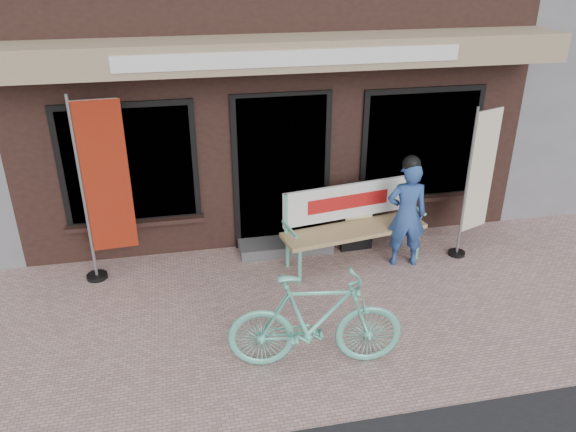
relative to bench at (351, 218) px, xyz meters
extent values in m
plane|color=tan|center=(-0.82, -1.34, -0.62)|extent=(70.00, 70.00, 0.00)
cube|color=black|center=(-0.82, 3.66, 1.18)|extent=(7.00, 6.00, 3.60)
cube|color=tan|center=(-0.82, 0.31, 2.13)|extent=(7.00, 0.80, 0.35)
cube|color=white|center=(-0.82, -0.10, 2.13)|extent=(4.00, 0.02, 0.18)
cube|color=black|center=(-0.82, 0.64, 0.48)|extent=(1.20, 0.06, 2.10)
cube|color=black|center=(-0.82, 0.63, 0.48)|extent=(1.35, 0.04, 2.20)
cube|color=black|center=(-2.82, 0.64, 0.73)|extent=(1.60, 0.06, 1.50)
cube|color=black|center=(1.18, 0.64, 0.73)|extent=(1.60, 0.06, 1.50)
cube|color=black|center=(-2.82, 0.63, 0.73)|extent=(1.75, 0.04, 1.65)
cube|color=black|center=(1.18, 0.63, 0.73)|extent=(1.75, 0.04, 1.65)
cube|color=black|center=(-2.82, 0.58, -0.07)|extent=(1.80, 0.18, 0.06)
cube|color=black|center=(1.18, 0.58, -0.07)|extent=(1.80, 0.18, 0.06)
cube|color=#59595B|center=(-0.82, 0.41, -0.55)|extent=(1.30, 0.45, 0.15)
cylinder|color=#67CAB0|center=(-0.80, -0.45, -0.39)|extent=(0.05, 0.05, 0.46)
cylinder|color=#67CAB0|center=(-0.87, -0.03, -0.39)|extent=(0.05, 0.05, 0.46)
cylinder|color=#67CAB0|center=(0.91, -0.18, -0.39)|extent=(0.05, 0.05, 0.46)
cylinder|color=#67CAB0|center=(0.84, 0.25, -0.39)|extent=(0.05, 0.05, 0.46)
cube|color=tan|center=(0.02, -0.10, -0.13)|extent=(2.00, 0.79, 0.05)
cylinder|color=#67CAB0|center=(-0.90, -0.03, 0.14)|extent=(0.05, 0.05, 0.60)
cylinder|color=#67CAB0|center=(0.86, 0.26, 0.14)|extent=(0.05, 0.05, 0.60)
cube|color=white|center=(-0.02, 0.13, 0.19)|extent=(1.83, 0.34, 0.49)
cube|color=#B21414|center=(-0.02, 0.11, 0.19)|extent=(1.16, 0.20, 0.20)
cylinder|color=#67CAB0|center=(-0.89, -0.25, 0.05)|extent=(0.12, 0.48, 0.04)
cylinder|color=#67CAB0|center=(0.93, 0.05, 0.05)|extent=(0.12, 0.48, 0.04)
imported|color=#2A4B92|center=(0.67, -0.25, 0.11)|extent=(0.58, 0.43, 1.45)
sphere|color=black|center=(0.67, -0.25, 0.81)|extent=(0.27, 0.27, 0.23)
imported|color=#67CAB0|center=(-0.99, -1.99, -0.09)|extent=(1.82, 0.74, 1.06)
cylinder|color=gray|center=(-3.36, 0.18, 0.58)|extent=(0.04, 0.04, 2.40)
cylinder|color=gray|center=(-3.08, 0.20, 1.70)|extent=(0.55, 0.06, 0.03)
cube|color=maroon|center=(-3.06, 0.20, 0.75)|extent=(0.55, 0.07, 1.91)
cylinder|color=black|center=(-3.36, 0.18, -0.59)|extent=(0.28, 0.28, 0.05)
cylinder|color=gray|center=(1.50, -0.19, 0.43)|extent=(0.04, 0.04, 2.10)
cylinder|color=gray|center=(1.72, -0.11, 1.40)|extent=(0.45, 0.20, 0.02)
cube|color=beige|center=(1.74, -0.10, 0.57)|extent=(0.45, 0.20, 1.67)
cylinder|color=black|center=(1.50, -0.19, -0.60)|extent=(0.30, 0.30, 0.05)
cube|color=black|center=(0.17, 0.24, -0.17)|extent=(0.46, 0.10, 0.91)
cube|color=beige|center=(0.17, 0.19, -0.07)|extent=(0.38, 0.04, 0.55)
camera|label=1|loc=(-2.18, -6.41, 3.26)|focal=35.00mm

